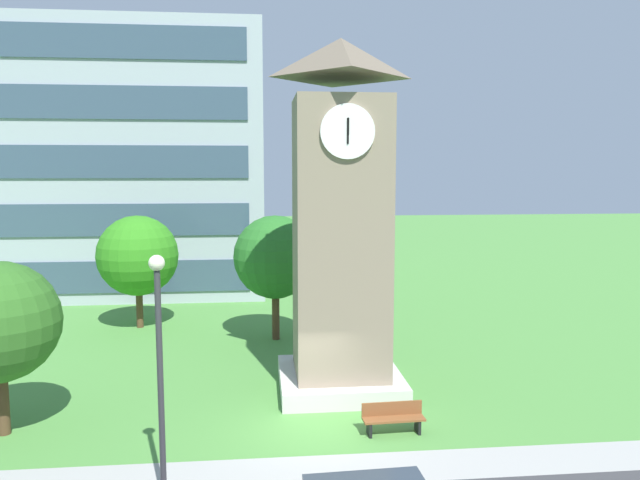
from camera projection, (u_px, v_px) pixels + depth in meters
name	position (u px, v px, depth m)	size (l,w,h in m)	color
ground_plane	(314.00, 427.00, 18.03)	(160.00, 160.00, 0.00)	#4C893D
kerb_strip	(323.00, 470.00, 15.43)	(120.00, 1.60, 0.01)	#9E9E99
office_building	(104.00, 163.00, 40.65)	(21.29, 15.70, 16.00)	#9EA8B2
clock_tower	(340.00, 236.00, 20.57)	(4.16, 4.16, 11.88)	gray
park_bench	(393.00, 418.00, 17.55)	(1.82, 0.56, 0.88)	brown
street_lamp	(159.00, 350.00, 13.63)	(0.36, 0.36, 5.74)	#333338
tree_near_tower	(275.00, 257.00, 26.85)	(3.70, 3.70, 5.59)	#513823
tree_by_building	(138.00, 256.00, 28.92)	(3.84, 3.84, 5.42)	#513823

